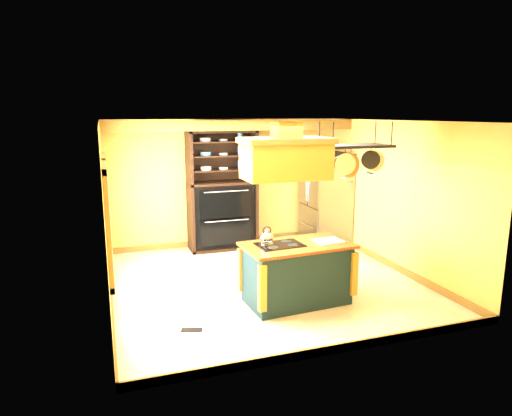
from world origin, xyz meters
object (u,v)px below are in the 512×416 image
kitchen_island (297,273)px  hutch (222,204)px  pot_rack (354,153)px  range_hood (286,156)px  refrigerator (325,201)px

kitchen_island → hutch: hutch is taller
kitchen_island → pot_rack: size_ratio=1.45×
range_hood → refrigerator: size_ratio=0.65×
range_hood → hutch: range_hood is taller
refrigerator → range_hood: bearing=-126.8°
refrigerator → hutch: hutch is taller
range_hood → hutch: bearing=92.6°
range_hood → hutch: 3.42m
pot_rack → hutch: size_ratio=0.46×
range_hood → pot_rack: same height
kitchen_island → range_hood: 1.77m
range_hood → refrigerator: 3.70m
refrigerator → hutch: bearing=170.2°
range_hood → hutch: size_ratio=0.51×
refrigerator → hutch: (-2.22, 0.39, -0.01)m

